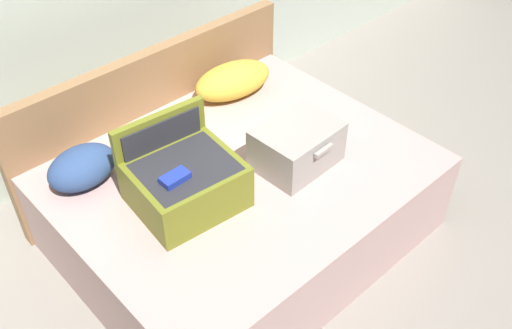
{
  "coord_description": "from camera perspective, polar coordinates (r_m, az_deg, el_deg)",
  "views": [
    {
      "loc": [
        -1.54,
        -1.37,
        2.57
      ],
      "look_at": [
        0.0,
        0.29,
        0.61
      ],
      "focal_mm": 40.89,
      "sensor_mm": 36.0,
      "label": 1
    }
  ],
  "objects": [
    {
      "name": "hard_case_large",
      "position": [
        2.86,
        -7.02,
        -1.49
      ],
      "size": [
        0.54,
        0.5,
        0.42
      ],
      "rotation": [
        0.0,
        0.0,
        -0.1
      ],
      "color": "olive",
      "rests_on": "bed"
    },
    {
      "name": "pillow_near_headboard",
      "position": [
        3.1,
        -16.66,
        -0.26
      ],
      "size": [
        0.38,
        0.28,
        0.2
      ],
      "primitive_type": "ellipsoid",
      "rotation": [
        0.0,
        0.0,
        0.05
      ],
      "color": "navy",
      "rests_on": "bed"
    },
    {
      "name": "ground_plane",
      "position": [
        3.29,
        3.44,
        -10.52
      ],
      "size": [
        12.0,
        12.0,
        0.0
      ],
      "primitive_type": "plane",
      "color": "gray"
    },
    {
      "name": "bed",
      "position": [
        3.29,
        -1.35,
        -3.74
      ],
      "size": [
        1.89,
        1.52,
        0.51
      ],
      "primitive_type": "cube",
      "color": "#BC9993",
      "rests_on": "ground"
    },
    {
      "name": "headboard",
      "position": [
        3.67,
        -9.74,
        4.82
      ],
      "size": [
        1.93,
        0.08,
        0.88
      ],
      "primitive_type": "cube",
      "color": "olive",
      "rests_on": "ground"
    },
    {
      "name": "hard_case_medium",
      "position": [
        3.08,
        4.0,
        1.87
      ],
      "size": [
        0.44,
        0.37,
        0.24
      ],
      "rotation": [
        0.0,
        0.0,
        0.04
      ],
      "color": "gray",
      "rests_on": "bed"
    },
    {
      "name": "pillow_center_head",
      "position": [
        3.62,
        -2.28,
        8.22
      ],
      "size": [
        0.55,
        0.35,
        0.21
      ],
      "primitive_type": "ellipsoid",
      "rotation": [
        0.0,
        0.0,
        -0.15
      ],
      "color": "gold",
      "rests_on": "bed"
    }
  ]
}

